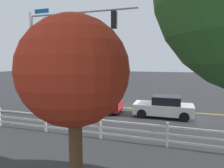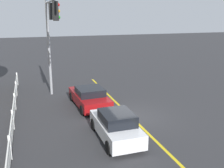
% 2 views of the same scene
% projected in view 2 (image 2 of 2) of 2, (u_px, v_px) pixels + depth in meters
% --- Properties ---
extents(ground_plane, '(120.00, 120.00, 0.00)m').
position_uv_depth(ground_plane, '(131.00, 116.00, 16.40)').
color(ground_plane, '#2D2D30').
extents(lane_center_stripe, '(28.00, 0.16, 0.01)m').
position_uv_depth(lane_center_stripe, '(161.00, 146.00, 12.73)').
color(lane_center_stripe, gold).
rests_on(lane_center_stripe, ground_plane).
extents(signal_assembly, '(7.53, 0.38, 7.36)m').
position_uv_depth(signal_assembly, '(51.00, 30.00, 17.49)').
color(signal_assembly, gray).
rests_on(signal_assembly, ground_plane).
extents(car_1, '(4.03, 1.84, 1.49)m').
position_uv_depth(car_1, '(116.00, 126.00, 13.32)').
color(car_1, silver).
rests_on(car_1, ground_plane).
extents(car_2, '(4.50, 2.21, 1.35)m').
position_uv_depth(car_2, '(89.00, 97.00, 18.10)').
color(car_2, maroon).
rests_on(car_2, ground_plane).
extents(white_rail_fence, '(26.10, 0.10, 1.15)m').
position_uv_depth(white_rail_fence, '(10.00, 147.00, 11.45)').
color(white_rail_fence, white).
rests_on(white_rail_fence, ground_plane).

